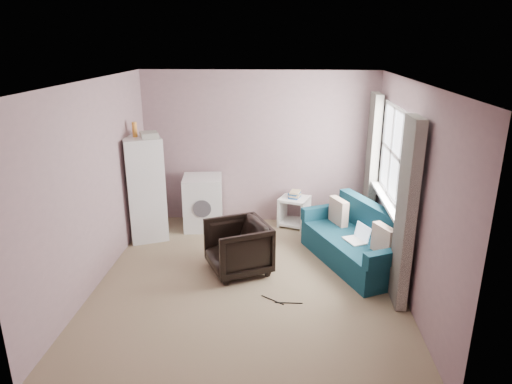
% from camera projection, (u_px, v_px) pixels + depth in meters
% --- Properties ---
extents(room, '(3.84, 4.24, 2.54)m').
position_uv_depth(room, '(250.00, 188.00, 5.48)').
color(room, '#907B5E').
rests_on(room, ground).
extents(armchair, '(0.95, 0.97, 0.76)m').
position_uv_depth(armchair, '(238.00, 245.00, 6.00)').
color(armchair, black).
rests_on(armchair, ground).
extents(fridge, '(0.72, 0.72, 1.81)m').
position_uv_depth(fridge, '(145.00, 188.00, 6.91)').
color(fridge, silver).
rests_on(fridge, ground).
extents(washing_machine, '(0.68, 0.68, 0.86)m').
position_uv_depth(washing_machine, '(203.00, 201.00, 7.40)').
color(washing_machine, silver).
rests_on(washing_machine, ground).
extents(side_table, '(0.57, 0.57, 0.60)m').
position_uv_depth(side_table, '(294.00, 209.00, 7.53)').
color(side_table, white).
rests_on(side_table, ground).
extents(sofa, '(1.46, 1.93, 0.79)m').
position_uv_depth(sofa, '(358.00, 243.00, 6.27)').
color(sofa, '#124255').
rests_on(sofa, ground).
extents(window_dressing, '(0.17, 2.62, 2.18)m').
position_uv_depth(window_dressing, '(386.00, 185.00, 6.08)').
color(window_dressing, white).
rests_on(window_dressing, ground).
extents(floor_cables, '(0.49, 0.20, 0.01)m').
position_uv_depth(floor_cables, '(281.00, 301.00, 5.39)').
color(floor_cables, black).
rests_on(floor_cables, ground).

